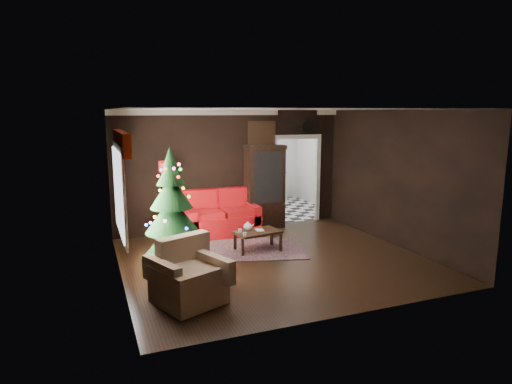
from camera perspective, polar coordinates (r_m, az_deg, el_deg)
name	(u,v)px	position (r m, az deg, el deg)	size (l,w,h in m)	color
floor	(273,260)	(8.44, 2.24, -8.73)	(5.50, 5.50, 0.00)	black
ceiling	(274,109)	(7.98, 2.39, 10.64)	(5.50, 5.50, 0.00)	white
wall_back	(231,170)	(10.41, -3.20, 2.82)	(5.50, 5.50, 0.00)	black
wall_front	(350,216)	(5.94, 12.02, -3.10)	(5.50, 5.50, 0.00)	black
wall_left	(117,197)	(7.45, -17.46, -0.63)	(5.50, 5.50, 0.00)	black
wall_right	(396,179)	(9.52, 17.66, 1.65)	(5.50, 5.50, 0.00)	black
doorway	(296,181)	(11.10, 5.19, 1.44)	(1.10, 0.10, 2.10)	white
left_window	(119,192)	(7.64, -17.29, 0.02)	(0.05, 1.60, 1.40)	white
valance	(121,142)	(7.55, -17.01, 6.19)	(0.12, 2.10, 0.35)	#9F220B
kitchen_floor	(272,210)	(12.63, 2.08, -2.28)	(3.00, 3.00, 0.00)	white
kitchen_window	(254,146)	(13.71, -0.29, 5.90)	(0.70, 0.06, 0.70)	white
rug	(252,249)	(9.06, -0.50, -7.35)	(2.07, 1.50, 0.01)	#624257
loveseat	(221,213)	(10.03, -4.52, -2.71)	(1.70, 0.90, 1.00)	maroon
curio_cabinet	(264,189)	(10.52, 1.10, 0.44)	(0.90, 0.45, 1.90)	black
floor_lamp	(167,204)	(9.57, -11.44, -1.49)	(0.31, 0.31, 1.82)	black
christmas_tree	(172,212)	(7.75, -10.82, -2.57)	(1.11, 1.11, 2.12)	#0A3910
armchair	(188,272)	(6.58, -8.73, -10.21)	(0.91, 0.91, 0.93)	gray
coffee_table	(258,241)	(8.91, 0.21, -6.29)	(0.88, 0.53, 0.39)	black
teapot	(248,227)	(8.83, -1.09, -4.50)	(0.19, 0.19, 0.18)	white
cup_a	(240,230)	(8.79, -2.09, -4.98)	(0.07, 0.07, 0.06)	silver
cup_b	(245,234)	(8.54, -1.47, -5.45)	(0.07, 0.07, 0.06)	silver
book	(256,226)	(8.85, 0.01, -4.38)	(0.15, 0.02, 0.20)	#986F5A
wall_clock	(307,127)	(11.05, 6.59, 8.30)	(0.32, 0.32, 0.06)	white
painting	(262,133)	(10.55, 0.74, 7.57)	(0.62, 0.05, 0.52)	#B67E3C
kitchen_counter	(257,188)	(13.63, 0.10, 0.58)	(1.80, 0.60, 0.90)	silver
kitchen_table	(266,199)	(12.17, 1.36, -0.97)	(0.70, 0.70, 0.75)	brown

